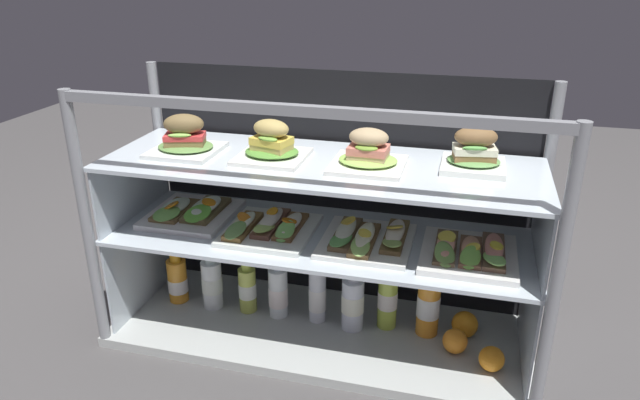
{
  "coord_description": "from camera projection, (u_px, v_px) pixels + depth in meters",
  "views": [
    {
      "loc": [
        0.41,
        -1.55,
        1.15
      ],
      "look_at": [
        0.0,
        0.0,
        0.48
      ],
      "focal_mm": 32.9,
      "sensor_mm": 36.0,
      "label": 1
    }
  ],
  "objects": [
    {
      "name": "ground_plane",
      "position": [
        320.0,
        337.0,
        1.93
      ],
      "size": [
        6.0,
        6.0,
        0.02
      ],
      "primitive_type": "cube",
      "color": "#4B4848",
      "rests_on": "ground"
    },
    {
      "name": "case_base_deck",
      "position": [
        320.0,
        331.0,
        1.92
      ],
      "size": [
        1.33,
        0.49,
        0.03
      ],
      "primitive_type": "cube",
      "color": "#B7BCB8",
      "rests_on": "ground"
    },
    {
      "name": "case_frame",
      "position": [
        331.0,
        193.0,
        1.87
      ],
      "size": [
        1.33,
        0.49,
        0.82
      ],
      "color": "gray",
      "rests_on": "ground"
    },
    {
      "name": "riser_lower_tier",
      "position": [
        320.0,
        284.0,
        1.85
      ],
      "size": [
        1.26,
        0.42,
        0.32
      ],
      "color": "silver",
      "rests_on": "case_base_deck"
    },
    {
      "name": "shelf_lower_glass",
      "position": [
        320.0,
        237.0,
        1.79
      ],
      "size": [
        1.28,
        0.43,
        0.01
      ],
      "primitive_type": "cube",
      "color": "silver",
      "rests_on": "riser_lower_tier"
    },
    {
      "name": "riser_upper_tier",
      "position": [
        320.0,
        202.0,
        1.74
      ],
      "size": [
        1.26,
        0.42,
        0.22
      ],
      "color": "silver",
      "rests_on": "shelf_lower_glass"
    },
    {
      "name": "shelf_upper_glass",
      "position": [
        320.0,
        165.0,
        1.7
      ],
      "size": [
        1.28,
        0.43,
        0.01
      ],
      "primitive_type": "cube",
      "color": "silver",
      "rests_on": "riser_upper_tier"
    },
    {
      "name": "plated_roll_sandwich_center",
      "position": [
        185.0,
        140.0,
        1.77
      ],
      "size": [
        0.2,
        0.2,
        0.12
      ],
      "color": "white",
      "rests_on": "shelf_upper_glass"
    },
    {
      "name": "plated_roll_sandwich_mid_left",
      "position": [
        272.0,
        145.0,
        1.72
      ],
      "size": [
        0.2,
        0.2,
        0.12
      ],
      "color": "white",
      "rests_on": "shelf_upper_glass"
    },
    {
      "name": "plated_roll_sandwich_left_of_center",
      "position": [
        368.0,
        154.0,
        1.65
      ],
      "size": [
        0.21,
        0.21,
        0.11
      ],
      "color": "white",
      "rests_on": "shelf_upper_glass"
    },
    {
      "name": "plated_roll_sandwich_right_of_center",
      "position": [
        474.0,
        154.0,
        1.63
      ],
      "size": [
        0.18,
        0.18,
        0.12
      ],
      "color": "white",
      "rests_on": "shelf_upper_glass"
    },
    {
      "name": "open_sandwich_tray_left_of_center",
      "position": [
        191.0,
        212.0,
        1.9
      ],
      "size": [
        0.26,
        0.28,
        0.06
      ],
      "color": "white",
      "rests_on": "shelf_lower_glass"
    },
    {
      "name": "open_sandwich_tray_far_left",
      "position": [
        268.0,
        227.0,
        1.79
      ],
      "size": [
        0.26,
        0.28,
        0.06
      ],
      "color": "white",
      "rests_on": "shelf_lower_glass"
    },
    {
      "name": "open_sandwich_tray_center",
      "position": [
        367.0,
        238.0,
        1.72
      ],
      "size": [
        0.26,
        0.29,
        0.06
      ],
      "color": "white",
      "rests_on": "shelf_lower_glass"
    },
    {
      "name": "open_sandwich_tray_mid_left",
      "position": [
        470.0,
        252.0,
        1.64
      ],
      "size": [
        0.26,
        0.28,
        0.06
      ],
      "color": "white",
      "rests_on": "shelf_lower_glass"
    },
    {
      "name": "juice_bottle_back_left",
      "position": [
        178.0,
        279.0,
        2.04
      ],
      "size": [
        0.07,
        0.07,
        0.21
      ],
      "color": "orange",
      "rests_on": "case_base_deck"
    },
    {
      "name": "juice_bottle_front_left_end",
      "position": [
        212.0,
        282.0,
        1.99
      ],
      "size": [
        0.07,
        0.07,
        0.23
      ],
      "color": "white",
      "rests_on": "case_base_deck"
    },
    {
      "name": "juice_bottle_front_right_end",
      "position": [
        247.0,
        287.0,
        1.97
      ],
      "size": [
        0.06,
        0.06,
        0.21
      ],
      "color": "#C0CC53",
      "rests_on": "case_base_deck"
    },
    {
      "name": "juice_bottle_near_post",
      "position": [
        278.0,
        292.0,
        1.95
      ],
      "size": [
        0.06,
        0.06,
        0.22
      ],
      "color": "white",
      "rests_on": "case_base_deck"
    },
    {
      "name": "juice_bottle_front_middle",
      "position": [
        317.0,
        294.0,
        1.92
      ],
      "size": [
        0.06,
        0.06,
        0.24
      ],
      "color": "silver",
      "rests_on": "case_base_deck"
    },
    {
      "name": "juice_bottle_back_center",
      "position": [
        353.0,
        301.0,
        1.88
      ],
      "size": [
        0.07,
        0.07,
        0.23
      ],
      "color": "silver",
      "rests_on": "case_base_deck"
    },
    {
      "name": "juice_bottle_tucked_behind",
      "position": [
        388.0,
        299.0,
        1.88
      ],
      "size": [
        0.06,
        0.06,
        0.23
      ],
      "color": "#B7CF47",
      "rests_on": "case_base_deck"
    },
    {
      "name": "juice_bottle_front_fourth",
      "position": [
        428.0,
        306.0,
        1.85
      ],
      "size": [
        0.07,
        0.07,
        0.24
      ],
      "color": "orange",
      "rests_on": "case_base_deck"
    },
    {
      "name": "orange_fruit_beside_bottles",
      "position": [
        465.0,
        324.0,
        1.85
      ],
      "size": [
        0.08,
        0.08,
        0.08
      ],
      "primitive_type": "sphere",
      "color": "orange",
      "rests_on": "case_base_deck"
    },
    {
      "name": "orange_fruit_near_left_post",
      "position": [
        455.0,
        341.0,
        1.78
      ],
      "size": [
        0.08,
        0.08,
        0.08
      ],
      "primitive_type": "sphere",
      "color": "orange",
      "rests_on": "case_base_deck"
    },
    {
      "name": "orange_fruit_rolled_forward",
      "position": [
        492.0,
        359.0,
        1.7
      ],
      "size": [
        0.07,
        0.07,
        0.07
      ],
      "primitive_type": "sphere",
      "color": "orange",
      "rests_on": "case_base_deck"
    }
  ]
}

